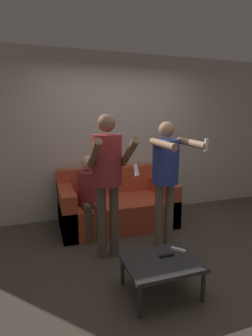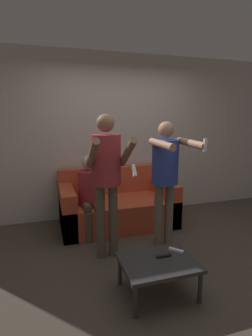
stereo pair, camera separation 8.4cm
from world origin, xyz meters
name	(u,v)px [view 2 (the right image)]	position (x,y,z in m)	size (l,w,h in m)	color
ground_plane	(154,260)	(0.00, 0.00, 0.00)	(14.00, 14.00, 0.00)	#4C4238
wall_back	(117,137)	(0.00, 1.67, 1.35)	(6.40, 0.06, 2.70)	beige
couch	(117,206)	(-0.13, 1.18, 0.29)	(1.75, 0.92, 0.86)	#C64C2D
person_standing_left	(106,170)	(-0.51, 0.26, 1.08)	(0.46, 0.65, 1.72)	brown
person_standing_right	(166,170)	(0.24, 0.25, 1.03)	(0.45, 0.73, 1.63)	#6B6051
person_seated	(90,192)	(-0.59, 0.96, 0.63)	(0.33, 0.54, 1.15)	brown
coffee_table	(158,264)	(-0.20, -0.56, 0.30)	(0.71, 0.56, 0.34)	#2D2D2D
remote_near	(164,256)	(-0.12, -0.51, 0.35)	(0.15, 0.04, 0.02)	black
remote_far	(176,250)	(0.04, -0.45, 0.35)	(0.13, 0.13, 0.02)	white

